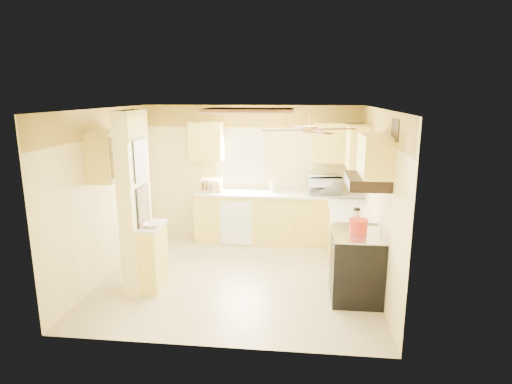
# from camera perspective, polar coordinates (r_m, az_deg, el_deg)

# --- Properties ---
(floor) EXTENTS (4.00, 4.00, 0.00)m
(floor) POSITION_cam_1_polar(r_m,az_deg,el_deg) (6.65, -2.28, -11.03)
(floor) COLOR #CAB88C
(floor) RESTS_ON ground
(ceiling) EXTENTS (4.00, 4.00, 0.00)m
(ceiling) POSITION_cam_1_polar(r_m,az_deg,el_deg) (6.08, -2.49, 11.03)
(ceiling) COLOR white
(ceiling) RESTS_ON wall_back
(wall_back) EXTENTS (4.00, 0.00, 4.00)m
(wall_back) POSITION_cam_1_polar(r_m,az_deg,el_deg) (8.09, -0.36, 2.63)
(wall_back) COLOR #FBE699
(wall_back) RESTS_ON floor
(wall_front) EXTENTS (4.00, 0.00, 4.00)m
(wall_front) POSITION_cam_1_polar(r_m,az_deg,el_deg) (4.45, -6.07, -6.21)
(wall_front) COLOR #FBE699
(wall_front) RESTS_ON floor
(wall_left) EXTENTS (0.00, 3.80, 3.80)m
(wall_left) POSITION_cam_1_polar(r_m,az_deg,el_deg) (6.84, -19.19, -0.05)
(wall_left) COLOR #FBE699
(wall_left) RESTS_ON floor
(wall_right) EXTENTS (0.00, 3.80, 3.80)m
(wall_right) POSITION_cam_1_polar(r_m,az_deg,el_deg) (6.27, 16.00, -0.96)
(wall_right) COLOR #FBE699
(wall_right) RESTS_ON floor
(wallpaper_border) EXTENTS (4.00, 0.02, 0.40)m
(wallpaper_border) POSITION_cam_1_polar(r_m,az_deg,el_deg) (7.95, -0.39, 10.07)
(wallpaper_border) COLOR yellow
(wallpaper_border) RESTS_ON wall_back
(partition_column) EXTENTS (0.20, 0.70, 2.50)m
(partition_column) POSITION_cam_1_polar(r_m,az_deg,el_deg) (6.09, -15.85, -1.37)
(partition_column) COLOR #FBE699
(partition_column) RESTS_ON floor
(partition_ledge) EXTENTS (0.25, 0.55, 0.90)m
(partition_ledge) POSITION_cam_1_polar(r_m,az_deg,el_deg) (6.25, -13.50, -8.56)
(partition_ledge) COLOR #FFE263
(partition_ledge) RESTS_ON floor
(ledge_top) EXTENTS (0.28, 0.58, 0.04)m
(ledge_top) POSITION_cam_1_polar(r_m,az_deg,el_deg) (6.10, -13.73, -4.44)
(ledge_top) COLOR silver
(ledge_top) RESTS_ON partition_ledge
(lower_cabinets_back) EXTENTS (3.00, 0.60, 0.90)m
(lower_cabinets_back) POSITION_cam_1_polar(r_m,az_deg,el_deg) (7.94, 2.99, -3.52)
(lower_cabinets_back) COLOR #FFE263
(lower_cabinets_back) RESTS_ON floor
(lower_cabinets_right) EXTENTS (0.60, 1.40, 0.90)m
(lower_cabinets_right) POSITION_cam_1_polar(r_m,az_deg,el_deg) (7.02, 12.37, -6.07)
(lower_cabinets_right) COLOR #FFE263
(lower_cabinets_right) RESTS_ON floor
(countertop_back) EXTENTS (3.04, 0.64, 0.04)m
(countertop_back) POSITION_cam_1_polar(r_m,az_deg,el_deg) (7.81, 3.02, -0.24)
(countertop_back) COLOR silver
(countertop_back) RESTS_ON lower_cabinets_back
(countertop_right) EXTENTS (0.64, 1.44, 0.04)m
(countertop_right) POSITION_cam_1_polar(r_m,az_deg,el_deg) (6.88, 12.48, -2.36)
(countertop_right) COLOR silver
(countertop_right) RESTS_ON lower_cabinets_right
(dishwasher_panel) EXTENTS (0.58, 0.02, 0.80)m
(dishwasher_panel) POSITION_cam_1_polar(r_m,az_deg,el_deg) (7.73, -2.73, -4.15)
(dishwasher_panel) COLOR white
(dishwasher_panel) RESTS_ON lower_cabinets_back
(window) EXTENTS (0.92, 0.02, 1.02)m
(window) POSITION_cam_1_polar(r_m,az_deg,el_deg) (8.06, -2.15, 4.74)
(window) COLOR white
(window) RESTS_ON wall_back
(upper_cab_back_left) EXTENTS (0.60, 0.35, 0.70)m
(upper_cab_back_left) POSITION_cam_1_polar(r_m,az_deg,el_deg) (7.98, -6.63, 6.75)
(upper_cab_back_left) COLOR #FFE263
(upper_cab_back_left) RESTS_ON wall_back
(upper_cab_back_right) EXTENTS (0.90, 0.35, 0.70)m
(upper_cab_back_right) POSITION_cam_1_polar(r_m,az_deg,el_deg) (7.80, 10.94, 6.46)
(upper_cab_back_right) COLOR #FFE263
(upper_cab_back_right) RESTS_ON wall_back
(upper_cab_right) EXTENTS (0.35, 1.00, 0.70)m
(upper_cab_right) POSITION_cam_1_polar(r_m,az_deg,el_deg) (7.36, 13.36, 5.96)
(upper_cab_right) COLOR #FFE263
(upper_cab_right) RESTS_ON wall_right
(upper_cab_left_wall) EXTENTS (0.35, 0.75, 0.70)m
(upper_cab_left_wall) POSITION_cam_1_polar(r_m,az_deg,el_deg) (6.43, -19.12, 4.62)
(upper_cab_left_wall) COLOR #FFE263
(upper_cab_left_wall) RESTS_ON wall_left
(upper_cab_over_stove) EXTENTS (0.35, 0.76, 0.52)m
(upper_cab_over_stove) POSITION_cam_1_polar(r_m,az_deg,el_deg) (5.58, 15.59, 4.71)
(upper_cab_over_stove) COLOR #FFE263
(upper_cab_over_stove) RESTS_ON wall_right
(stove) EXTENTS (0.68, 0.77, 0.92)m
(stove) POSITION_cam_1_polar(r_m,az_deg,el_deg) (5.95, 13.21, -9.58)
(stove) COLOR black
(stove) RESTS_ON floor
(range_hood) EXTENTS (0.50, 0.76, 0.14)m
(range_hood) POSITION_cam_1_polar(r_m,az_deg,el_deg) (5.62, 14.53, 1.41)
(range_hood) COLOR black
(range_hood) RESTS_ON upper_cab_over_stove
(poster_menu) EXTENTS (0.02, 0.42, 0.57)m
(poster_menu) POSITION_cam_1_polar(r_m,az_deg,el_deg) (5.93, -15.20, 4.22)
(poster_menu) COLOR black
(poster_menu) RESTS_ON partition_column
(poster_nashville) EXTENTS (0.02, 0.42, 0.57)m
(poster_nashville) POSITION_cam_1_polar(r_m,az_deg,el_deg) (6.06, -14.84, -1.86)
(poster_nashville) COLOR black
(poster_nashville) RESTS_ON partition_column
(ceiling_light_panel) EXTENTS (1.35, 0.95, 0.06)m
(ceiling_light_panel) POSITION_cam_1_polar(r_m,az_deg,el_deg) (6.56, -0.94, 10.80)
(ceiling_light_panel) COLOR brown
(ceiling_light_panel) RESTS_ON ceiling
(ceiling_fan) EXTENTS (1.15, 1.15, 0.26)m
(ceiling_fan) POSITION_cam_1_polar(r_m,az_deg,el_deg) (5.32, 7.18, 8.34)
(ceiling_fan) COLOR gold
(ceiling_fan) RESTS_ON ceiling
(vent_grate) EXTENTS (0.02, 0.40, 0.25)m
(vent_grate) POSITION_cam_1_polar(r_m,az_deg,el_deg) (5.23, 18.11, 7.88)
(vent_grate) COLOR black
(vent_grate) RESTS_ON wall_right
(microwave) EXTENTS (0.63, 0.47, 0.32)m
(microwave) POSITION_cam_1_polar(r_m,az_deg,el_deg) (7.77, 9.13, 0.90)
(microwave) COLOR white
(microwave) RESTS_ON countertop_back
(bowl) EXTENTS (0.25, 0.25, 0.06)m
(bowl) POSITION_cam_1_polar(r_m,az_deg,el_deg) (5.98, -13.70, -4.29)
(bowl) COLOR white
(bowl) RESTS_ON ledge_top
(dutch_oven) EXTENTS (0.26, 0.26, 0.17)m
(dutch_oven) POSITION_cam_1_polar(r_m,az_deg,el_deg) (5.84, 13.48, -4.37)
(dutch_oven) COLOR red
(dutch_oven) RESTS_ON stove
(kettle) EXTENTS (0.13, 0.13, 0.20)m
(kettle) POSITION_cam_1_polar(r_m,az_deg,el_deg) (6.20, 13.30, -3.04)
(kettle) COLOR silver
(kettle) RESTS_ON countertop_right
(dish_rack) EXTENTS (0.42, 0.32, 0.23)m
(dish_rack) POSITION_cam_1_polar(r_m,az_deg,el_deg) (7.95, -5.96, 0.71)
(dish_rack) COLOR tan
(dish_rack) RESTS_ON countertop_back
(utensil_crock) EXTENTS (0.13, 0.13, 0.25)m
(utensil_crock) POSITION_cam_1_polar(r_m,az_deg,el_deg) (7.88, 2.35, 0.65)
(utensil_crock) COLOR white
(utensil_crock) RESTS_ON countertop_back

